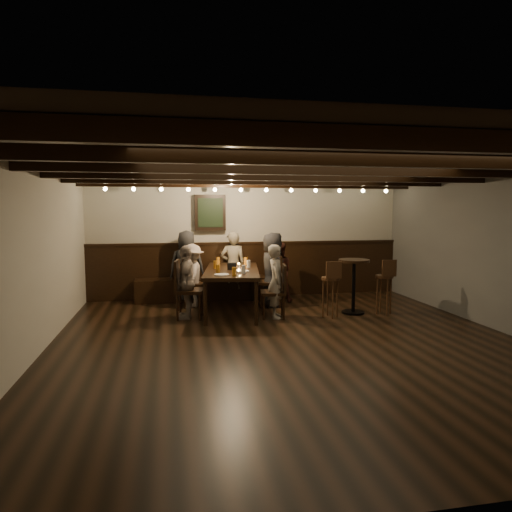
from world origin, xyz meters
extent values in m
plane|color=black|center=(0.00, 0.00, 0.00)|extent=(7.00, 7.00, 0.00)
plane|color=black|center=(0.00, 0.00, 2.40)|extent=(7.00, 7.00, 0.00)
plane|color=beige|center=(0.00, 3.50, 1.20)|extent=(6.50, 0.00, 6.50)
plane|color=#545451|center=(3.25, 0.00, 1.20)|extent=(0.00, 7.00, 7.00)
plane|color=beige|center=(-3.25, 0.00, 1.20)|extent=(0.00, 7.00, 7.00)
cube|color=black|center=(0.00, 3.46, 0.55)|extent=(6.50, 0.08, 1.10)
cube|color=black|center=(-0.80, 3.20, 0.23)|extent=(3.00, 0.45, 0.45)
cube|color=black|center=(-0.80, 3.40, 1.75)|extent=(0.62, 0.12, 0.72)
cube|color=black|center=(-0.80, 3.33, 1.75)|extent=(0.50, 0.02, 0.58)
cube|color=black|center=(0.00, -2.90, 2.31)|extent=(6.50, 0.10, 0.16)
cube|color=black|center=(0.00, -1.74, 2.31)|extent=(6.50, 0.10, 0.16)
cube|color=black|center=(0.00, -0.58, 2.31)|extent=(6.50, 0.10, 0.16)
cube|color=black|center=(0.00, 0.58, 2.31)|extent=(6.50, 0.10, 0.16)
cube|color=black|center=(0.00, 1.74, 2.31)|extent=(6.50, 0.10, 0.16)
cube|color=black|center=(0.00, 2.90, 2.31)|extent=(6.50, 0.10, 0.16)
sphere|color=#FFE099|center=(-2.75, 2.88, 2.19)|extent=(0.07, 0.07, 0.07)
sphere|color=#FFE099|center=(-1.38, 2.88, 2.19)|extent=(0.07, 0.07, 0.07)
sphere|color=#FFE099|center=(0.00, 2.88, 2.19)|extent=(0.07, 0.07, 0.07)
sphere|color=#FFE099|center=(1.38, 2.88, 2.19)|extent=(0.07, 0.07, 0.07)
sphere|color=#FFE099|center=(2.75, 2.88, 2.19)|extent=(0.07, 0.07, 0.07)
cube|color=black|center=(-0.54, 2.06, 0.74)|extent=(1.22, 2.16, 0.06)
cylinder|color=black|center=(-1.08, 1.18, 0.35)|extent=(0.06, 0.06, 0.70)
cylinder|color=black|center=(-0.79, 3.07, 0.35)|extent=(0.06, 0.06, 0.70)
cylinder|color=black|center=(-0.30, 1.05, 0.35)|extent=(0.06, 0.06, 0.70)
cylinder|color=black|center=(0.00, 2.95, 0.35)|extent=(0.06, 0.06, 0.70)
cube|color=black|center=(-1.16, 2.62, 0.43)|extent=(0.48, 0.48, 0.05)
cube|color=black|center=(-1.35, 2.64, 0.69)|extent=(0.10, 0.42, 0.46)
cube|color=black|center=(-1.30, 1.73, 0.46)|extent=(0.51, 0.51, 0.05)
cube|color=black|center=(-1.50, 1.76, 0.74)|extent=(0.11, 0.45, 0.49)
cube|color=black|center=(0.22, 2.40, 0.45)|extent=(0.50, 0.50, 0.05)
cube|color=black|center=(0.41, 2.37, 0.71)|extent=(0.11, 0.44, 0.48)
cube|color=black|center=(0.08, 1.51, 0.42)|extent=(0.47, 0.47, 0.05)
cube|color=black|center=(0.26, 1.48, 0.67)|extent=(0.10, 0.41, 0.45)
imported|color=#292A2C|center=(-1.29, 3.09, 0.71)|extent=(0.75, 0.55, 1.41)
imported|color=gray|center=(-0.38, 3.10, 0.69)|extent=(0.55, 0.40, 1.38)
imported|color=#4E241A|center=(0.49, 2.81, 0.59)|extent=(0.63, 0.53, 1.18)
imported|color=#A29289|center=(-1.21, 2.62, 0.59)|extent=(0.55, 0.82, 1.18)
imported|color=gray|center=(-1.35, 1.73, 0.61)|extent=(0.41, 0.76, 1.23)
imported|color=black|center=(0.27, 2.39, 0.69)|extent=(0.54, 0.74, 1.39)
imported|color=gray|center=(0.13, 1.50, 0.62)|extent=(0.36, 0.49, 1.24)
cylinder|color=#BF7219|center=(-0.71, 2.80, 0.84)|extent=(0.07, 0.07, 0.14)
cylinder|color=#BF7219|center=(-0.20, 2.67, 0.84)|extent=(0.07, 0.07, 0.14)
cylinder|color=#BF7219|center=(-0.82, 2.21, 0.84)|extent=(0.07, 0.07, 0.14)
cylinder|color=silver|center=(-0.22, 2.21, 0.84)|extent=(0.07, 0.07, 0.14)
cylinder|color=#BF7219|center=(-0.83, 1.65, 0.84)|extent=(0.07, 0.07, 0.14)
cylinder|color=silver|center=(-0.43, 1.49, 0.84)|extent=(0.07, 0.07, 0.14)
cylinder|color=#BF7219|center=(-0.62, 1.26, 0.84)|extent=(0.07, 0.07, 0.14)
cylinder|color=white|center=(-0.80, 1.39, 0.77)|extent=(0.24, 0.24, 0.01)
cylinder|color=white|center=(-0.41, 1.74, 0.77)|extent=(0.24, 0.24, 0.01)
cube|color=black|center=(-0.55, 2.01, 0.83)|extent=(0.15, 0.10, 0.12)
cylinder|color=beige|center=(-0.38, 2.34, 0.79)|extent=(0.05, 0.05, 0.05)
cylinder|color=black|center=(1.53, 1.55, 0.02)|extent=(0.39, 0.39, 0.04)
cylinder|color=black|center=(1.53, 1.55, 0.47)|extent=(0.06, 0.06, 0.90)
cylinder|color=black|center=(1.53, 1.55, 0.93)|extent=(0.54, 0.54, 0.04)
cylinder|color=#332210|center=(1.03, 1.35, 0.66)|extent=(0.30, 0.30, 0.04)
cube|color=#332210|center=(1.03, 1.21, 0.82)|extent=(0.27, 0.03, 0.29)
cylinder|color=#332210|center=(2.03, 1.40, 0.66)|extent=(0.30, 0.30, 0.04)
cube|color=#332210|center=(2.04, 1.26, 0.82)|extent=(0.27, 0.05, 0.29)
camera|label=1|loc=(-1.61, -5.86, 1.84)|focal=32.00mm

